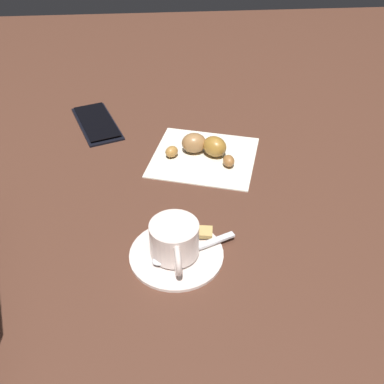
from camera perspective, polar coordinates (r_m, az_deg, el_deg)
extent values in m
plane|color=#4F2D20|center=(0.72, 0.95, 0.02)|extent=(1.80, 1.80, 0.00)
cylinder|color=silver|center=(0.62, -1.95, -7.60)|extent=(0.13, 0.13, 0.01)
cylinder|color=silver|center=(0.60, -2.20, -5.81)|extent=(0.06, 0.06, 0.05)
cylinder|color=black|center=(0.59, -2.22, -5.24)|extent=(0.05, 0.05, 0.00)
torus|color=silver|center=(0.57, -1.81, -8.49)|extent=(0.04, 0.01, 0.04)
cube|color=silver|center=(0.62, 1.45, -6.59)|extent=(0.04, 0.09, 0.00)
ellipsoid|color=silver|center=(0.60, -3.69, -8.32)|extent=(0.03, 0.03, 0.01)
cube|color=tan|center=(0.64, -0.51, -4.90)|extent=(0.03, 0.07, 0.01)
cube|color=silver|center=(0.80, 1.50, 4.42)|extent=(0.20, 0.21, 0.00)
ellipsoid|color=#996333|center=(0.77, 4.57, 3.86)|extent=(0.03, 0.02, 0.02)
ellipsoid|color=olive|center=(0.79, 2.83, 5.67)|extent=(0.05, 0.05, 0.04)
ellipsoid|color=#9C6E40|center=(0.80, 0.09, 6.10)|extent=(0.04, 0.04, 0.04)
ellipsoid|color=#AA7637|center=(0.79, -2.54, 5.03)|extent=(0.03, 0.03, 0.02)
cube|color=black|center=(0.91, -11.72, 8.39)|extent=(0.17, 0.11, 0.01)
cube|color=black|center=(0.91, -11.75, 8.62)|extent=(0.15, 0.10, 0.00)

